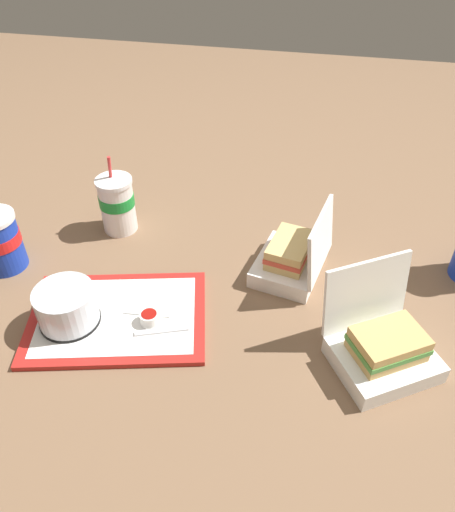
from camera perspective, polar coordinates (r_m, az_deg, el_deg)
The scene contains 9 objects.
ground_plane at distance 1.18m, azimuth 1.07°, elevation -1.65°, with size 3.20×3.20×0.00m, color brown.
food_tray at distance 1.09m, azimuth -12.45°, elevation -6.84°, with size 0.42×0.34×0.01m.
cake_container at distance 1.07m, azimuth -17.89°, elevation -5.60°, with size 0.13×0.13×0.08m.
ketchup_cup at distance 1.05m, azimuth -8.92°, elevation -6.96°, with size 0.04×0.04×0.02m.
napkin_stack at distance 1.10m, azimuth -8.62°, elevation -4.84°, with size 0.10×0.10×0.00m, color white.
plastic_fork at distance 1.04m, azimuth -7.50°, elevation -8.47°, with size 0.11×0.01×0.01m, color white.
clamshell_sandwich_left at distance 1.16m, azimuth 7.42°, elevation -0.22°, with size 0.18×0.20×0.18m.
clamshell_sandwich_back at distance 1.01m, azimuth 17.32°, elevation -9.92°, with size 0.25×0.25×0.19m.
soda_cup_center at distance 1.30m, azimuth -12.50°, elevation 5.87°, with size 0.09×0.09×0.21m.
Camera 1 is at (-0.16, 0.87, 0.79)m, focal length 35.00 mm.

